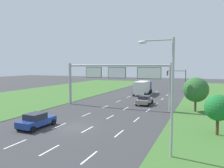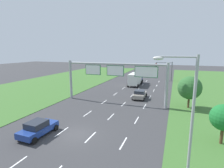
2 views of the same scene
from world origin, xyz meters
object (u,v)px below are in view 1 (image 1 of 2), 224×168
Objects in this scene: car_lead_silver at (36,120)px; traffic_light_mast at (178,76)px; roadside_tree_near at (218,108)px; sign_gantry at (117,76)px; street_lamp at (167,87)px; roadside_tree_mid at (196,90)px; car_near_red at (144,100)px; box_truck at (143,87)px.

traffic_light_mast is (10.11, 40.07, 3.07)m from car_lead_silver.
roadside_tree_near is at bearing 16.31° from car_lead_silver.
car_lead_silver is 14.85m from sign_gantry.
sign_gantry is at bearing 122.05° from street_lamp.
street_lamp is at bearing -57.95° from sign_gantry.
street_lamp is (13.82, -2.21, 4.28)m from car_lead_silver.
roadside_tree_mid reaches higher than car_lead_silver.
traffic_light_mast is at bearing 76.64° from sign_gantry.
car_near_red is at bearing 52.01° from sign_gantry.
street_lamp is 2.18× the size of roadside_tree_near.
sign_gantry is at bearing 76.13° from car_lead_silver.
street_lamp is 8.07m from roadside_tree_near.
car_near_red is 22.56m from traffic_light_mast.
traffic_light_mast is (2.98, 22.15, 3.09)m from car_near_red.
car_lead_silver is at bearing 170.93° from street_lamp.
traffic_light_mast reaches higher than car_near_red.
box_truck is (-3.55, 12.46, 0.90)m from car_near_red.
traffic_light_mast reaches higher than roadside_tree_mid.
box_truck is (3.58, 30.38, 0.89)m from car_lead_silver.
street_lamp reaches higher than box_truck.
roadside_tree_near is at bearing -77.70° from roadside_tree_mid.
box_truck is 19.38m from roadside_tree_mid.
sign_gantry is 18.79m from street_lamp.
traffic_light_mast reaches higher than roadside_tree_near.
box_truck is 29.39m from roadside_tree_near.
box_truck is 0.97× the size of street_lamp.
car_near_red is 8.96m from roadside_tree_mid.
street_lamp reaches higher than traffic_light_mast.
roadside_tree_mid is at bearing -21.20° from car_near_red.
roadside_tree_near is 0.79× the size of roadside_tree_mid.
car_near_red is 0.52× the size of street_lamp.
street_lamp is (9.97, -15.93, 0.13)m from sign_gantry.
sign_gantry is at bearing -90.03° from box_truck.
traffic_light_mast reaches higher than car_lead_silver.
sign_gantry reaches higher than traffic_light_mast.
traffic_light_mast is 1.44× the size of roadside_tree_near.
car_lead_silver is at bearing -104.16° from traffic_light_mast.
street_lamp reaches higher than car_lead_silver.
sign_gantry reaches higher than box_truck.
car_lead_silver is (-7.13, -17.92, 0.01)m from car_near_red.
roadside_tree_near is at bearing 61.18° from street_lamp.
box_truck is 34.33m from street_lamp.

